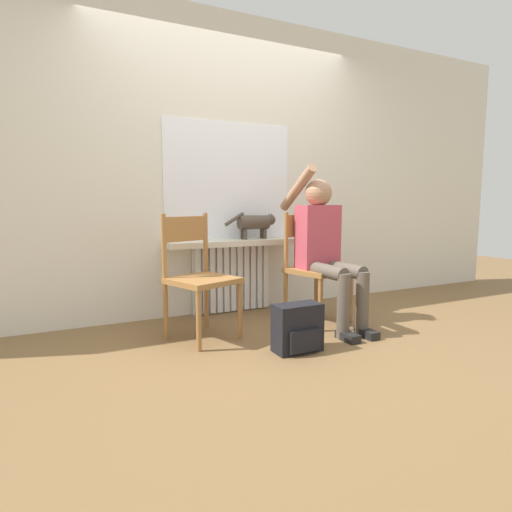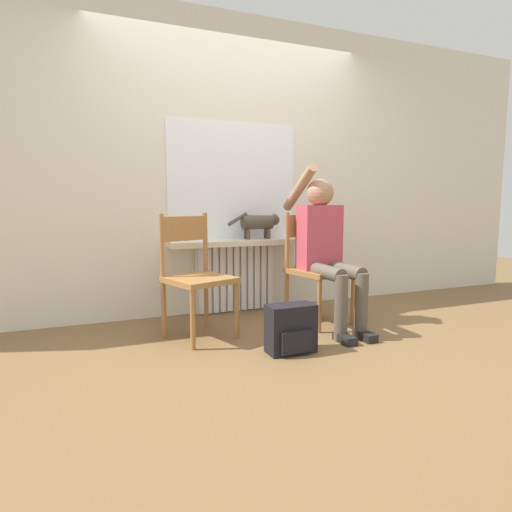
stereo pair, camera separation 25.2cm
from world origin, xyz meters
The scene contains 10 objects.
ground_plane centered at (0.00, 0.00, 0.00)m, with size 12.00×12.00×0.00m, color brown.
wall_with_window centered at (0.00, 1.23, 1.35)m, with size 7.00×0.06×2.70m.
radiator centered at (0.00, 1.15, 0.32)m, with size 0.75×0.08×0.63m.
windowsill centered at (0.00, 1.06, 0.66)m, with size 1.28×0.29×0.05m.
window_glass centered at (0.00, 1.20, 1.21)m, with size 1.23×0.01×1.06m.
chair_left centered at (-0.53, 0.53, 0.48)m, with size 0.57×0.57×0.94m.
chair_right centered at (0.51, 0.53, 0.48)m, with size 0.54×0.54×0.94m.
person centered at (0.52, 0.40, 0.68)m, with size 0.36×1.03×1.33m.
cat centered at (0.20, 1.05, 0.83)m, with size 0.51×0.13×0.25m.
backpack centered at (-0.03, -0.06, 0.16)m, with size 0.33×0.20×0.33m.
Camera 2 is at (-1.31, -2.58, 1.02)m, focal length 30.00 mm.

